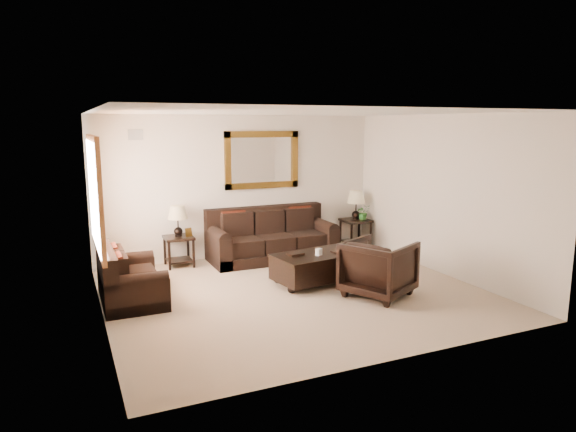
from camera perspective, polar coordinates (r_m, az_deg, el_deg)
name	(u,v)px	position (r m, az deg, el deg)	size (l,w,h in m)	color
room	(295,205)	(7.58, 0.78, 1.21)	(5.51, 5.01, 2.71)	tan
window	(96,194)	(7.77, -20.58, 2.27)	(0.07, 1.96, 1.66)	white
mirror	(262,160)	(9.95, -2.90, 6.24)	(1.50, 0.06, 1.10)	#543810
air_vent	(136,135)	(9.36, -16.58, 8.65)	(0.25, 0.02, 0.18)	#999999
sofa	(271,240)	(9.77, -1.91, -2.73)	(2.36, 1.02, 0.97)	black
loveseat	(128,281)	(7.81, -17.38, -6.93)	(0.85, 1.43, 0.80)	black
end_table_left	(178,227)	(9.37, -12.11, -1.19)	(0.50, 0.50, 1.11)	black
end_table_right	(356,210)	(10.70, 7.56, 0.62)	(0.54, 0.54, 1.18)	black
coffee_table	(319,265)	(8.29, 3.41, -5.40)	(1.55, 0.99, 0.61)	black
armchair	(379,265)	(7.76, 10.04, -5.42)	(0.90, 0.84, 0.93)	black
potted_plant	(363,214)	(10.69, 8.36, 0.24)	(0.28, 0.31, 0.24)	#21541D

